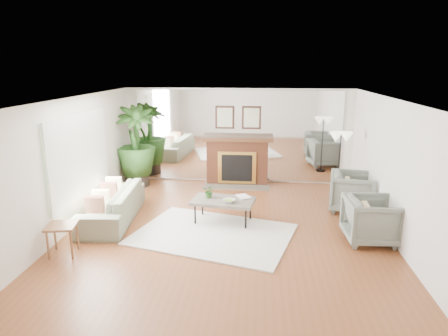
# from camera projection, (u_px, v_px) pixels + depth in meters

# --- Properties ---
(ground) EXTENTS (7.00, 7.00, 0.00)m
(ground) POSITION_uv_depth(u_px,v_px,m) (227.00, 233.00, 7.57)
(ground) COLOR brown
(ground) RESTS_ON ground
(wall_left) EXTENTS (0.02, 7.00, 2.50)m
(wall_left) POSITION_uv_depth(u_px,v_px,m) (69.00, 165.00, 7.52)
(wall_left) COLOR silver
(wall_left) RESTS_ON ground
(wall_right) EXTENTS (0.02, 7.00, 2.50)m
(wall_right) POSITION_uv_depth(u_px,v_px,m) (397.00, 173.00, 6.99)
(wall_right) COLOR silver
(wall_right) RESTS_ON ground
(wall_back) EXTENTS (6.00, 0.02, 2.50)m
(wall_back) POSITION_uv_depth(u_px,v_px,m) (238.00, 136.00, 10.62)
(wall_back) COLOR silver
(wall_back) RESTS_ON ground
(mirror_panel) EXTENTS (5.40, 0.04, 2.40)m
(mirror_panel) POSITION_uv_depth(u_px,v_px,m) (238.00, 136.00, 10.60)
(mirror_panel) COLOR silver
(mirror_panel) RESTS_ON wall_back
(window_panel) EXTENTS (0.04, 2.40, 1.50)m
(window_panel) POSITION_uv_depth(u_px,v_px,m) (80.00, 156.00, 7.88)
(window_panel) COLOR #B2E09E
(window_panel) RESTS_ON wall_left
(fireplace) EXTENTS (1.85, 0.83, 2.05)m
(fireplace) POSITION_uv_depth(u_px,v_px,m) (237.00, 159.00, 10.54)
(fireplace) COLOR brown
(fireplace) RESTS_ON ground
(area_rug) EXTENTS (3.25, 2.69, 0.03)m
(area_rug) POSITION_uv_depth(u_px,v_px,m) (213.00, 234.00, 7.47)
(area_rug) COLOR silver
(area_rug) RESTS_ON ground
(coffee_table) EXTENTS (1.31, 0.88, 0.49)m
(coffee_table) POSITION_uv_depth(u_px,v_px,m) (223.00, 201.00, 7.95)
(coffee_table) COLOR #685E52
(coffee_table) RESTS_ON ground
(sofa) EXTENTS (1.06, 2.31, 0.66)m
(sofa) POSITION_uv_depth(u_px,v_px,m) (112.00, 204.00, 8.13)
(sofa) COLOR slate
(sofa) RESTS_ON ground
(armchair_back) EXTENTS (1.08, 1.06, 0.85)m
(armchair_back) POSITION_uv_depth(u_px,v_px,m) (352.00, 192.00, 8.63)
(armchair_back) COLOR gray
(armchair_back) RESTS_ON ground
(armchair_front) EXTENTS (0.94, 0.92, 0.82)m
(armchair_front) POSITION_uv_depth(u_px,v_px,m) (371.00, 220.00, 7.11)
(armchair_front) COLOR gray
(armchair_front) RESTS_ON ground
(side_table) EXTENTS (0.54, 0.54, 0.53)m
(side_table) POSITION_uv_depth(u_px,v_px,m) (62.00, 230.00, 6.61)
(side_table) COLOR brown
(side_table) RESTS_ON ground
(potted_ficus) EXTENTS (1.31, 1.31, 2.10)m
(potted_ficus) POSITION_uv_depth(u_px,v_px,m) (136.00, 144.00, 10.24)
(potted_ficus) COLOR black
(potted_ficus) RESTS_ON ground
(floor_lamp) EXTENTS (0.53, 0.29, 1.62)m
(floor_lamp) POSITION_uv_depth(u_px,v_px,m) (341.00, 142.00, 9.05)
(floor_lamp) COLOR black
(floor_lamp) RESTS_ON ground
(tabletop_plant) EXTENTS (0.29, 0.27, 0.27)m
(tabletop_plant) POSITION_uv_depth(u_px,v_px,m) (209.00, 191.00, 8.03)
(tabletop_plant) COLOR #2D5720
(tabletop_plant) RESTS_ON coffee_table
(fruit_bowl) EXTENTS (0.28, 0.28, 0.06)m
(fruit_bowl) POSITION_uv_depth(u_px,v_px,m) (229.00, 201.00, 7.78)
(fruit_bowl) COLOR brown
(fruit_bowl) RESTS_ON coffee_table
(book) EXTENTS (0.36, 0.39, 0.02)m
(book) POSITION_uv_depth(u_px,v_px,m) (238.00, 197.00, 8.03)
(book) COLOR brown
(book) RESTS_ON coffee_table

